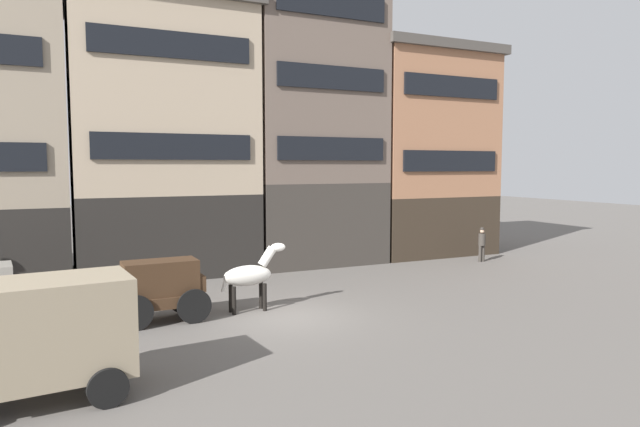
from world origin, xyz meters
TOP-DOWN VIEW (x-y plane):
  - ground_plane at (0.00, 0.00)m, footprint 120.00×120.00m
  - building_center_left at (-2.28, 10.34)m, footprint 8.38×6.82m
  - building_center_right at (5.14, 10.34)m, footprint 7.16×6.82m
  - building_far_right at (12.19, 10.34)m, footprint 7.64×6.82m
  - cargo_wagon at (-3.87, 1.23)m, footprint 2.95×1.59m
  - draft_horse at (-0.92, 1.23)m, footprint 2.35×0.65m
  - delivery_truck_near at (-7.40, -4.02)m, footprint 4.49×2.47m
  - pedestrian_officer at (13.08, 5.61)m, footprint 0.36×0.36m

SIDE VIEW (x-z plane):
  - ground_plane at x=0.00m, z-range 0.00..0.00m
  - pedestrian_officer at x=13.08m, z-range 0.08..1.88m
  - cargo_wagon at x=-3.87m, z-range 0.16..2.14m
  - draft_horse at x=-0.92m, z-range 0.12..2.42m
  - delivery_truck_near at x=-7.40m, z-range 0.11..2.73m
  - building_far_right at x=12.19m, z-range 0.04..11.63m
  - building_center_left at x=-2.28m, z-range 0.04..12.63m
  - building_center_right at x=5.14m, z-range 0.04..14.71m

